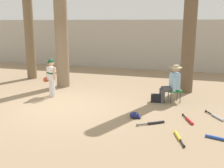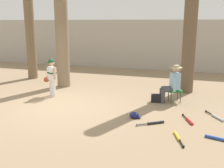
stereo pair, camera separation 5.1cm
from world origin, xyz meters
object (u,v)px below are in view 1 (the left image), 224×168
at_px(bat_blue_youth, 220,139).
at_px(tree_far_left, 29,31).
at_px(handbag_beside_stool, 156,98).
at_px(young_ballplayer, 51,75).
at_px(bat_black_composite, 154,123).
at_px(tree_behind_spectator, 190,19).
at_px(bat_red_barrel, 189,120).
at_px(seated_spectator, 172,82).
at_px(tree_near_player, 61,28).
at_px(bat_aluminum_silver, 216,117).
at_px(folding_stool, 174,91).
at_px(bat_yellow_trainer, 178,137).
at_px(batting_helmet_navy, 134,115).

bearing_deg(bat_blue_youth, tree_far_left, 149.89).
relative_size(handbag_beside_stool, bat_blue_youth, 0.42).
bearing_deg(young_ballplayer, handbag_beside_stool, 5.73).
distance_m(young_ballplayer, bat_black_composite, 4.17).
distance_m(tree_behind_spectator, bat_red_barrel, 4.07).
xyz_separation_m(seated_spectator, bat_black_composite, (-0.22, -2.10, -0.61)).
height_order(tree_near_player, bat_black_composite, tree_near_player).
bearing_deg(bat_blue_youth, young_ballplayer, 158.75).
bearing_deg(bat_red_barrel, bat_blue_youth, -54.43).
height_order(tree_near_player, young_ballplayer, tree_near_player).
height_order(tree_behind_spectator, bat_aluminum_silver, tree_behind_spectator).
distance_m(folding_stool, seated_spectator, 0.29).
xyz_separation_m(tree_far_left, bat_aluminum_silver, (7.74, -3.02, -2.08)).
bearing_deg(bat_yellow_trainer, tree_behind_spectator, 90.38).
bearing_deg(bat_red_barrel, seated_spectator, 110.35).
distance_m(tree_far_left, bat_black_composite, 7.65).
relative_size(seated_spectator, handbag_beside_stool, 3.53).
relative_size(tree_behind_spectator, young_ballplayer, 4.62).
xyz_separation_m(tree_near_player, folding_stool, (4.42, -0.85, -1.94)).
bearing_deg(seated_spectator, bat_black_composite, -96.11).
relative_size(folding_stool, batting_helmet_navy, 1.68).
xyz_separation_m(tree_near_player, bat_blue_youth, (5.62, -3.50, -2.27)).
bearing_deg(handbag_beside_stool, tree_behind_spectator, 62.83).
height_order(seated_spectator, bat_blue_youth, seated_spectator).
distance_m(tree_behind_spectator, handbag_beside_stool, 3.11).
relative_size(tree_near_player, folding_stool, 10.08).
distance_m(bat_yellow_trainer, bat_blue_youth, 0.89).
height_order(handbag_beside_stool, tree_far_left, tree_far_left).
distance_m(tree_behind_spectator, batting_helmet_navy, 4.33).
xyz_separation_m(tree_near_player, tree_behind_spectator, (4.72, 0.58, 0.33)).
height_order(bat_yellow_trainer, bat_aluminum_silver, same).
bearing_deg(tree_near_player, bat_aluminum_silver, -19.88).
relative_size(young_ballplayer, handbag_beside_stool, 3.84).
xyz_separation_m(tree_near_player, bat_red_barrel, (4.94, -2.54, -2.27)).
distance_m(tree_near_player, young_ballplayer, 2.14).
relative_size(tree_behind_spectator, bat_black_composite, 9.25).
relative_size(young_ballplayer, tree_far_left, 0.27).
bearing_deg(young_ballplayer, bat_aluminum_silver, -6.54).
bearing_deg(folding_stool, bat_blue_youth, -65.49).
xyz_separation_m(handbag_beside_stool, batting_helmet_navy, (-0.34, -1.63, -0.05)).
height_order(seated_spectator, handbag_beside_stool, seated_spectator).
bearing_deg(bat_aluminum_silver, tree_far_left, 158.68).
relative_size(folding_stool, bat_black_composite, 0.80).
xyz_separation_m(folding_stool, bat_blue_youth, (1.20, -2.64, -0.33)).
height_order(tree_behind_spectator, bat_blue_youth, tree_behind_spectator).
height_order(seated_spectator, bat_black_composite, seated_spectator).
height_order(bat_red_barrel, batting_helmet_navy, batting_helmet_navy).
xyz_separation_m(young_ballplayer, bat_yellow_trainer, (4.45, -2.24, -0.71)).
height_order(tree_far_left, bat_black_composite, tree_far_left).
distance_m(tree_far_left, batting_helmet_navy, 7.03).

